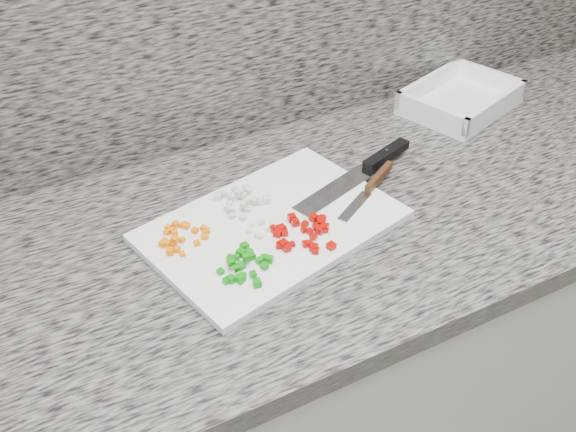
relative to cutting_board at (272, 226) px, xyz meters
name	(u,v)px	position (x,y,z in m)	size (l,w,h in m)	color
cabinet	(288,389)	(0.03, 0.01, -0.48)	(3.92, 0.62, 0.86)	beige
countertop	(287,229)	(0.03, 0.01, -0.03)	(3.96, 0.64, 0.04)	slate
cutting_board	(272,226)	(0.00, 0.00, 0.00)	(0.41, 0.28, 0.01)	white
carrot_pile	(181,236)	(-0.15, 0.03, 0.01)	(0.09, 0.08, 0.02)	orange
onion_pile	(239,200)	(-0.03, 0.08, 0.01)	(0.09, 0.10, 0.02)	beige
green_pepper_pile	(245,264)	(-0.09, -0.08, 0.01)	(0.09, 0.10, 0.02)	#0C830B
red_pepper_pile	(302,232)	(0.03, -0.05, 0.01)	(0.11, 0.11, 0.01)	#A70702
garlic_pile	(261,229)	(-0.03, -0.01, 0.01)	(0.05, 0.05, 0.01)	#F0E6B9
chef_knife	(369,166)	(0.24, 0.06, 0.01)	(0.30, 0.13, 0.02)	silver
paring_knife	(373,184)	(0.21, 0.01, 0.01)	(0.17, 0.11, 0.02)	silver
tray	(460,101)	(0.56, 0.19, 0.01)	(0.29, 0.25, 0.05)	white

